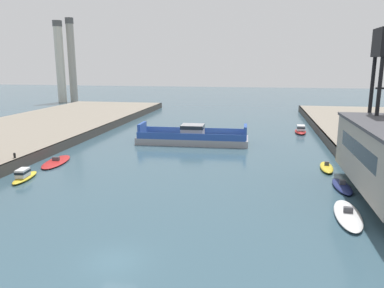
% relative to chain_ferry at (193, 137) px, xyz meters
% --- Properties ---
extents(ground_plane, '(400.00, 400.00, 0.00)m').
position_rel_chain_ferry_xyz_m(ground_plane, '(1.71, -39.65, -1.02)').
color(ground_plane, '#385666').
extents(chain_ferry, '(19.14, 6.65, 3.30)m').
position_rel_chain_ferry_xyz_m(chain_ferry, '(0.00, 0.00, 0.00)').
color(chain_ferry, '#939399').
rests_on(chain_ferry, ground).
extents(moored_boat_near_left, '(2.31, 6.08, 1.62)m').
position_rel_chain_ferry_xyz_m(moored_boat_near_left, '(19.32, 13.11, -0.42)').
color(moored_boat_near_left, red).
rests_on(moored_boat_near_left, ground).
extents(moored_boat_near_right, '(1.92, 5.79, 0.97)m').
position_rel_chain_ferry_xyz_m(moored_boat_near_right, '(20.44, -20.54, -0.77)').
color(moored_boat_near_right, navy).
rests_on(moored_boat_near_right, ground).
extents(moored_boat_mid_right, '(3.67, 7.76, 0.87)m').
position_rel_chain_ferry_xyz_m(moored_boat_mid_right, '(-16.15, -16.47, -0.82)').
color(moored_boat_mid_right, red).
rests_on(moored_boat_mid_right, ground).
extents(moored_boat_far_left, '(2.69, 7.64, 0.99)m').
position_rel_chain_ferry_xyz_m(moored_boat_far_left, '(19.28, -28.76, -0.76)').
color(moored_boat_far_left, white).
rests_on(moored_boat_far_left, ground).
extents(moored_boat_far_right, '(2.19, 5.37, 1.40)m').
position_rel_chain_ferry_xyz_m(moored_boat_far_right, '(-15.85, -24.06, -0.50)').
color(moored_boat_far_right, yellow).
rests_on(moored_boat_far_right, ground).
extents(moored_boat_upstream_a, '(1.90, 5.64, 1.04)m').
position_rel_chain_ferry_xyz_m(moored_boat_upstream_a, '(20.04, -12.93, -0.74)').
color(moored_boat_upstream_a, yellow).
rests_on(moored_boat_upstream_a, ground).
extents(bollard_left_far, '(0.32, 0.32, 0.71)m').
position_rel_chain_ferry_xyz_m(bollard_left_far, '(-19.68, -20.23, 0.88)').
color(bollard_left_far, black).
rests_on(bollard_left_far, quay_left).
extents(bollard_right_far, '(0.32, 0.32, 0.71)m').
position_rel_chain_ferry_xyz_m(bollard_right_far, '(23.09, -19.54, 0.88)').
color(bollard_right_far, black).
rests_on(bollard_right_far, quay_right).
extents(smokestack_distant_a, '(3.21, 3.21, 28.02)m').
position_rel_chain_ferry_xyz_m(smokestack_distant_a, '(-58.50, 60.75, 13.99)').
color(smokestack_distant_a, beige).
rests_on(smokestack_distant_a, ground).
extents(smokestack_distant_b, '(2.84, 2.84, 29.12)m').
position_rel_chain_ferry_xyz_m(smokestack_distant_b, '(-55.22, 63.10, 14.55)').
color(smokestack_distant_b, '#9E998E').
rests_on(smokestack_distant_b, ground).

